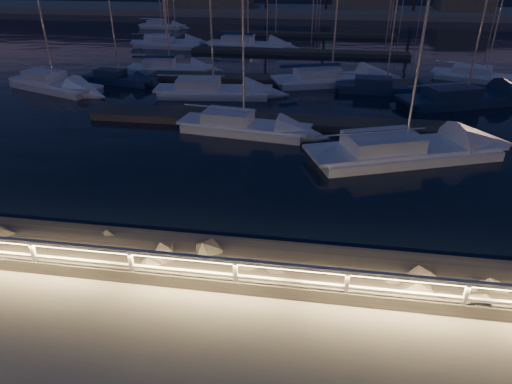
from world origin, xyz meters
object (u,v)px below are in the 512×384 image
sailboat_e (118,78)px  sailboat_h (463,97)px  sailboat_l (482,76)px  sailboat_k (246,44)px  sailboat_b (241,125)px  sailboat_f (211,90)px  guard_rail (197,264)px  sailboat_a (53,83)px  sailboat_d (400,149)px  sailboat_n (165,42)px  sailboat_g (383,87)px  sailboat_c (328,78)px  sailboat_i (169,44)px  sailboat_j (168,67)px  sailboat_m (161,25)px

sailboat_e → sailboat_h: 25.46m
sailboat_h → sailboat_l: bearing=43.1°
sailboat_k → sailboat_h: bearing=-40.0°
sailboat_l → sailboat_b: bearing=-119.0°
sailboat_b → sailboat_e: bearing=148.2°
sailboat_f → sailboat_l: bearing=14.5°
guard_rail → sailboat_b: size_ratio=3.48×
sailboat_a → sailboat_k: (11.25, 19.24, -0.01)m
sailboat_d → sailboat_l: 19.17m
sailboat_h → sailboat_b: bearing=-173.1°
sailboat_n → sailboat_l: bearing=-37.2°
sailboat_a → sailboat_k: sailboat_k is taller
sailboat_e → sailboat_l: (28.50, 5.17, 0.01)m
guard_rail → sailboat_n: size_ratio=3.38×
sailboat_f → sailboat_h: bearing=-3.6°
sailboat_f → sailboat_g: size_ratio=1.14×
sailboat_c → sailboat_d: bearing=-95.7°
sailboat_c → sailboat_n: sailboat_c is taller
sailboat_c → sailboat_i: size_ratio=1.49×
guard_rail → sailboat_k: 41.01m
sailboat_f → sailboat_k: 19.20m
sailboat_f → sailboat_h: 17.29m
sailboat_a → sailboat_f: (12.08, 0.06, -0.02)m
sailboat_a → sailboat_d: sailboat_d is taller
sailboat_b → sailboat_c: sailboat_c is taller
sailboat_j → sailboat_k: 13.17m
sailboat_k → sailboat_n: 9.15m
sailboat_k → sailboat_n: (-9.15, -0.09, -0.02)m
sailboat_b → sailboat_m: sailboat_b is taller
sailboat_c → sailboat_h: sailboat_h is taller
sailboat_e → sailboat_j: sailboat_j is taller
guard_rail → sailboat_k: sailboat_k is taller
sailboat_l → sailboat_m: size_ratio=1.26×
guard_rail → sailboat_b: 14.47m
guard_rail → sailboat_b: (-1.49, 14.37, -0.95)m
sailboat_a → sailboat_d: 25.80m
guard_rail → sailboat_j: (-10.47, 28.26, -0.96)m
sailboat_k → sailboat_l: sailboat_k is taller
sailboat_g → sailboat_l: (8.14, 4.68, 0.01)m
sailboat_b → sailboat_j: size_ratio=1.05×
sailboat_h → sailboat_k: sailboat_h is taller
sailboat_j → sailboat_k: size_ratio=0.79×
sailboat_c → sailboat_a: bearing=173.2°
sailboat_n → sailboat_f: bearing=-79.1°
sailboat_d → sailboat_m: bearing=101.4°
sailboat_l → sailboat_k: bearing=171.4°
sailboat_m → sailboat_g: bearing=-43.5°
sailboat_h → sailboat_l: size_ratio=1.17×
guard_rail → sailboat_n: 43.18m
sailboat_h → sailboat_m: (-32.40, 31.51, -0.04)m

